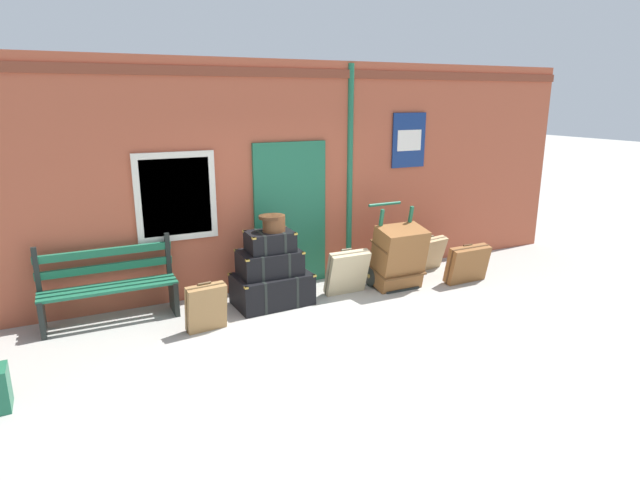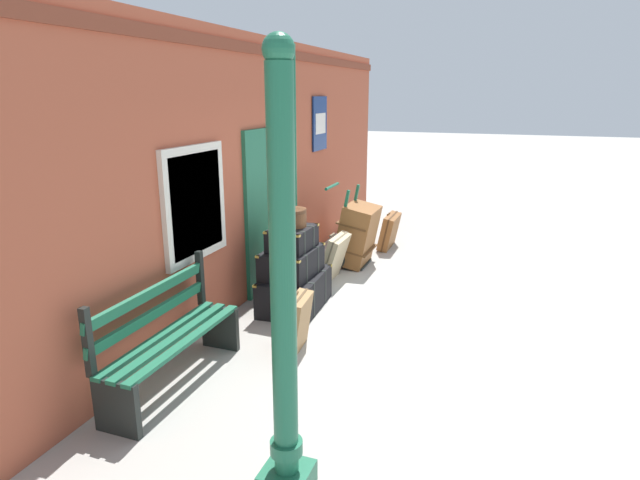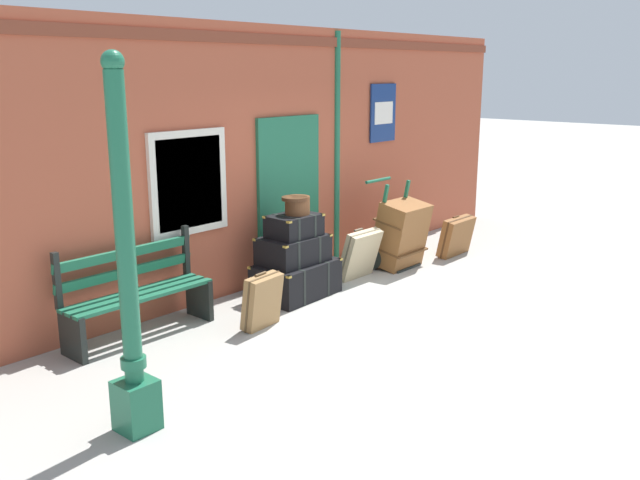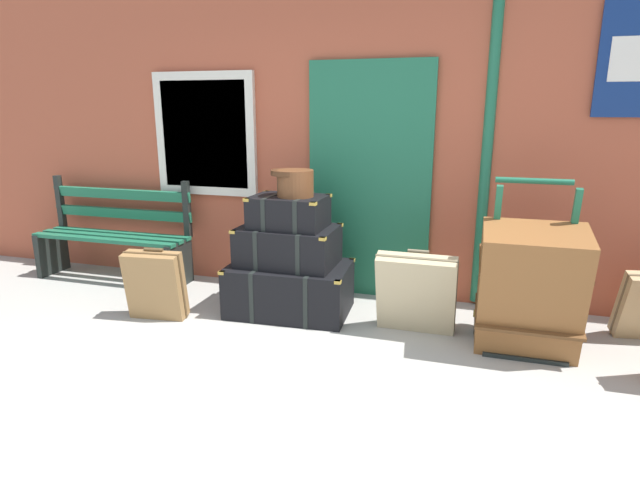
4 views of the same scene
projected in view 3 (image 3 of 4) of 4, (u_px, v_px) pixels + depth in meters
The scene contains 14 objects.
ground_plane at pixel (442, 322), 7.50m from camera, with size 60.00×60.00×0.00m, color #A3A099.
brick_facade at pixel (270, 156), 8.77m from camera, with size 10.40×0.35×3.20m.
lamp_post at pixel (129, 298), 5.01m from camera, with size 0.28×0.28×2.80m.
platform_bench at pixel (136, 294), 7.03m from camera, with size 1.60×0.43×1.01m.
steamer_trunk_base at pixel (296, 279), 8.32m from camera, with size 1.04×0.70×0.43m.
steamer_trunk_middle at pixel (293, 249), 8.24m from camera, with size 0.82×0.56×0.33m.
steamer_trunk_top at pixel (294, 226), 8.17m from camera, with size 0.62×0.47×0.27m.
round_hatbox at pixel (297, 204), 8.15m from camera, with size 0.35×0.31×0.22m.
porters_trolley at pixel (390, 246), 9.63m from camera, with size 0.71×0.59×1.20m.
large_brown_trunk at pixel (401, 234), 9.47m from camera, with size 0.70×0.60×0.95m.
suitcase_olive at pixel (360, 254), 8.99m from camera, with size 0.61×0.33×0.67m.
suitcase_slate at pixel (410, 231), 10.51m from camera, with size 0.56×0.36×0.56m.
suitcase_brown at pixel (456, 236), 10.14m from camera, with size 0.69×0.29×0.59m.
suitcase_caramel at pixel (262, 301), 7.28m from camera, with size 0.49×0.28×0.60m.
Camera 3 is at (-6.20, -3.65, 2.66)m, focal length 38.77 mm.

